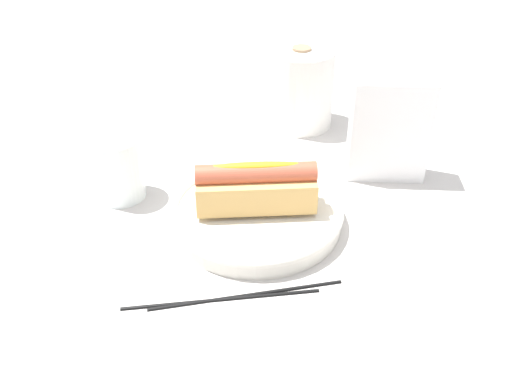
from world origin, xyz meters
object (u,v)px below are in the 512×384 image
object	(u,v)px
water_glass	(118,171)
chopstick_far	(221,298)
serving_bowl	(256,213)
hotdog_front	(256,187)
napkin_box	(389,129)
chopstick_near	(250,295)
paper_towel_roll	(297,87)

from	to	relation	value
water_glass	chopstick_far	xyz separation A→B (m)	(0.19, -0.17, -0.04)
serving_bowl	chopstick_far	distance (m)	0.15
hotdog_front	napkin_box	xyz separation A→B (m)	(0.16, 0.15, 0.02)
napkin_box	chopstick_near	size ratio (longest dim) A/B	0.68
napkin_box	chopstick_near	world-z (taller)	napkin_box
serving_bowl	chopstick_far	world-z (taller)	serving_bowl
water_glass	serving_bowl	bearing A→B (deg)	-7.54
paper_towel_roll	serving_bowl	bearing A→B (deg)	-92.28
chopstick_near	chopstick_far	size ratio (longest dim) A/B	1.00
hotdog_front	water_glass	bearing A→B (deg)	172.46
serving_bowl	water_glass	distance (m)	0.20
napkin_box	hotdog_front	bearing A→B (deg)	-144.85
water_glass	paper_towel_roll	world-z (taller)	paper_towel_roll
water_glass	paper_towel_roll	distance (m)	0.34
napkin_box	chopstick_far	bearing A→B (deg)	-128.03
serving_bowl	water_glass	world-z (taller)	water_glass
water_glass	chopstick_near	distance (m)	0.27
serving_bowl	hotdog_front	size ratio (longest dim) A/B	1.43
paper_towel_roll	chopstick_near	world-z (taller)	paper_towel_roll
chopstick_near	paper_towel_roll	bearing A→B (deg)	68.28
serving_bowl	chopstick_far	xyz separation A→B (m)	(-0.01, -0.15, -0.01)
chopstick_far	chopstick_near	bearing A→B (deg)	3.07
water_glass	chopstick_near	bearing A→B (deg)	-36.49
serving_bowl	water_glass	xyz separation A→B (m)	(-0.20, 0.03, 0.02)
hotdog_front	paper_towel_roll	distance (m)	0.29
chopstick_near	hotdog_front	bearing A→B (deg)	75.62
water_glass	chopstick_far	world-z (taller)	water_glass
serving_bowl	hotdog_front	world-z (taller)	hotdog_front
serving_bowl	chopstick_near	bearing A→B (deg)	-81.52
hotdog_front	chopstick_far	distance (m)	0.16
serving_bowl	paper_towel_roll	size ratio (longest dim) A/B	1.68
water_glass	chopstick_near	world-z (taller)	water_glass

